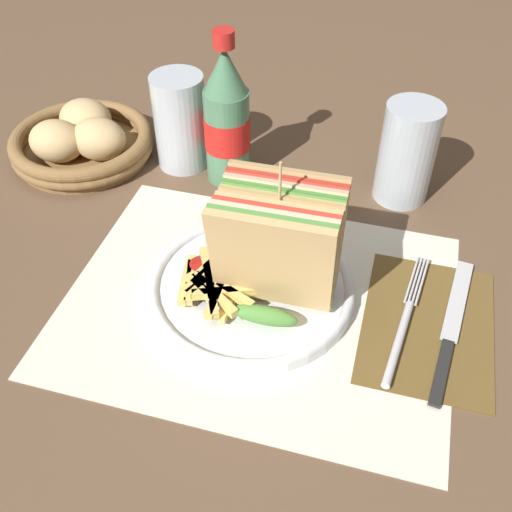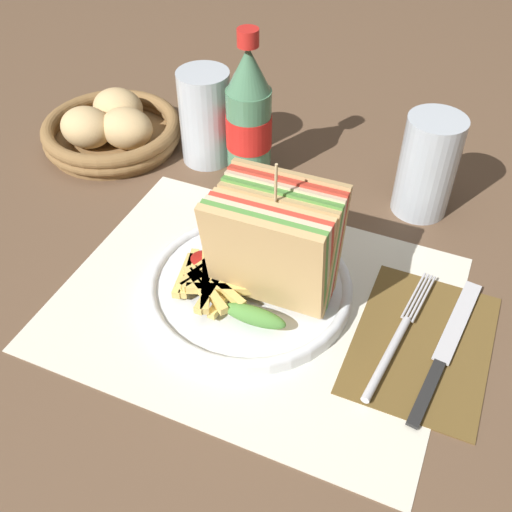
{
  "view_description": "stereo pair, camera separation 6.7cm",
  "coord_description": "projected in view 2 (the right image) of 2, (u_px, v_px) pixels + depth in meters",
  "views": [
    {
      "loc": [
        0.13,
        -0.47,
        0.5
      ],
      "look_at": [
        -0.0,
        0.0,
        0.04
      ],
      "focal_mm": 42.0,
      "sensor_mm": 36.0,
      "label": 1
    },
    {
      "loc": [
        0.19,
        -0.45,
        0.5
      ],
      "look_at": [
        -0.0,
        0.0,
        0.04
      ],
      "focal_mm": 42.0,
      "sensor_mm": 36.0,
      "label": 2
    }
  ],
  "objects": [
    {
      "name": "fork",
      "position": [
        394.0,
        344.0,
        0.62
      ],
      "size": [
        0.04,
        0.2,
        0.01
      ],
      "rotation": [
        0.0,
        0.0,
        -0.12
      ],
      "color": "silver",
      "rests_on": "napkin"
    },
    {
      "name": "glass_near",
      "position": [
        426.0,
        172.0,
        0.76
      ],
      "size": [
        0.07,
        0.07,
        0.13
      ],
      "color": "silver",
      "rests_on": "ground_plane"
    },
    {
      "name": "knife",
      "position": [
        445.0,
        349.0,
        0.62
      ],
      "size": [
        0.04,
        0.21,
        0.0
      ],
      "rotation": [
        0.0,
        0.0,
        -0.12
      ],
      "color": "black",
      "rests_on": "napkin"
    },
    {
      "name": "fries_pile",
      "position": [
        207.0,
        280.0,
        0.66
      ],
      "size": [
        0.1,
        0.1,
        0.02
      ],
      "color": "#E5C166",
      "rests_on": "plate_main"
    },
    {
      "name": "bread_basket",
      "position": [
        112.0,
        129.0,
        0.89
      ],
      "size": [
        0.21,
        0.21,
        0.07
      ],
      "color": "olive",
      "rests_on": "ground_plane"
    },
    {
      "name": "ground_plane",
      "position": [
        256.0,
        281.0,
        0.7
      ],
      "size": [
        4.0,
        4.0,
        0.0
      ],
      "primitive_type": "plane",
      "color": "brown"
    },
    {
      "name": "ketchup_blob",
      "position": [
        205.0,
        261.0,
        0.69
      ],
      "size": [
        0.04,
        0.03,
        0.01
      ],
      "color": "maroon",
      "rests_on": "plate_main"
    },
    {
      "name": "glass_far",
      "position": [
        205.0,
        117.0,
        0.84
      ],
      "size": [
        0.07,
        0.07,
        0.13
      ],
      "color": "silver",
      "rests_on": "ground_plane"
    },
    {
      "name": "napkin",
      "position": [
        422.0,
        343.0,
        0.63
      ],
      "size": [
        0.14,
        0.2,
        0.0
      ],
      "color": "brown",
      "rests_on": "ground_plane"
    },
    {
      "name": "club_sandwich",
      "position": [
        274.0,
        249.0,
        0.62
      ],
      "size": [
        0.13,
        0.11,
        0.17
      ],
      "color": "tan",
      "rests_on": "plate_main"
    },
    {
      "name": "coke_bottle_near",
      "position": [
        249.0,
        118.0,
        0.79
      ],
      "size": [
        0.06,
        0.06,
        0.21
      ],
      "color": "#4C7F5B",
      "rests_on": "ground_plane"
    },
    {
      "name": "placemat",
      "position": [
        255.0,
        302.0,
        0.67
      ],
      "size": [
        0.43,
        0.34,
        0.0
      ],
      "color": "silver",
      "rests_on": "ground_plane"
    },
    {
      "name": "plate_main",
      "position": [
        249.0,
        286.0,
        0.68
      ],
      "size": [
        0.23,
        0.23,
        0.02
      ],
      "color": "white",
      "rests_on": "ground_plane"
    }
  ]
}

